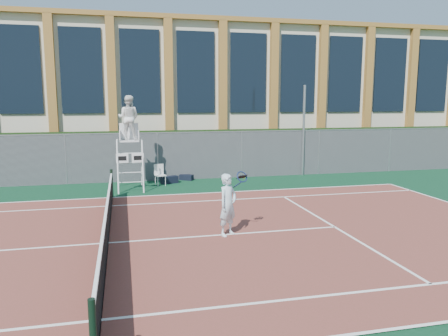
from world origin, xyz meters
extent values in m
plane|color=#233814|center=(0.00, 0.00, 0.00)|extent=(120.00, 120.00, 0.00)
cube|color=#0B321B|center=(0.00, 1.00, 0.01)|extent=(36.00, 20.00, 0.01)
cube|color=brown|center=(0.00, 0.00, 0.02)|extent=(23.77, 10.97, 0.02)
cylinder|color=black|center=(0.00, 5.60, 0.55)|extent=(0.10, 0.10, 1.10)
cube|color=black|center=(0.00, 0.00, 0.46)|extent=(0.03, 11.00, 0.86)
cube|color=white|center=(0.00, 0.00, 0.92)|extent=(0.06, 11.20, 0.07)
cube|color=black|center=(0.00, 10.00, 1.10)|extent=(40.00, 1.40, 2.20)
cube|color=beige|center=(0.00, 18.00, 4.00)|extent=(44.00, 10.00, 8.00)
cube|color=olive|center=(0.00, 18.00, 8.10)|extent=(45.00, 10.60, 0.25)
cylinder|color=#9EA0A5|center=(9.11, 8.70, 2.21)|extent=(0.12, 0.12, 4.41)
cylinder|color=white|center=(0.23, 6.45, 1.03)|extent=(0.06, 0.59, 2.14)
cylinder|color=white|center=(1.22, 6.45, 1.03)|extent=(0.06, 0.59, 2.14)
cylinder|color=white|center=(0.23, 7.55, 1.03)|extent=(0.06, 0.59, 2.14)
cylinder|color=white|center=(1.22, 7.55, 1.03)|extent=(0.06, 0.59, 2.14)
cube|color=white|center=(0.73, 7.00, 2.04)|extent=(0.77, 0.66, 0.06)
cube|color=white|center=(0.73, 7.31, 2.43)|extent=(0.77, 0.05, 0.66)
cube|color=white|center=(0.42, 6.56, 1.38)|extent=(0.48, 0.03, 0.37)
cube|color=white|center=(1.03, 6.56, 1.38)|extent=(0.48, 0.03, 0.37)
imported|color=white|center=(0.73, 7.05, 2.98)|extent=(1.05, 0.92, 1.81)
cube|color=silver|center=(2.00, 7.60, 0.45)|extent=(0.51, 0.51, 0.04)
cube|color=silver|center=(1.96, 7.79, 0.70)|extent=(0.42, 0.14, 0.45)
cylinder|color=silver|center=(1.88, 7.39, 0.22)|extent=(0.03, 0.03, 0.42)
cylinder|color=silver|center=(2.21, 7.47, 0.22)|extent=(0.03, 0.03, 0.42)
cylinder|color=silver|center=(1.80, 7.73, 0.22)|extent=(0.03, 0.03, 0.42)
cylinder|color=silver|center=(2.13, 7.81, 0.22)|extent=(0.03, 0.03, 0.42)
cube|color=black|center=(2.43, 7.97, 0.17)|extent=(0.81, 0.52, 0.32)
cube|color=black|center=(3.28, 8.60, 0.14)|extent=(0.68, 0.58, 0.25)
imported|color=silver|center=(3.19, -0.04, 0.88)|extent=(0.74, 0.70, 1.70)
torus|color=#131F48|center=(3.64, 0.19, 1.59)|extent=(0.38, 0.30, 0.30)
sphere|color=#CCE533|center=(3.74, 0.37, 1.54)|extent=(0.07, 0.07, 0.07)
camera|label=1|loc=(0.48, -11.25, 3.68)|focal=35.00mm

